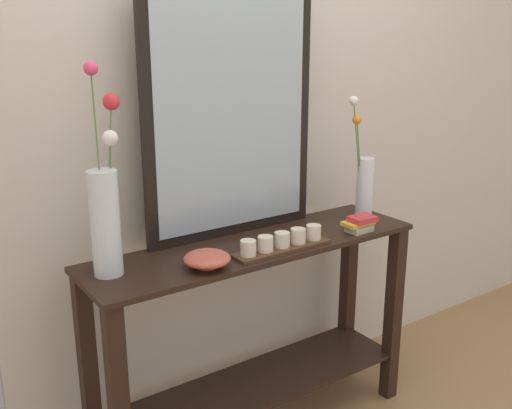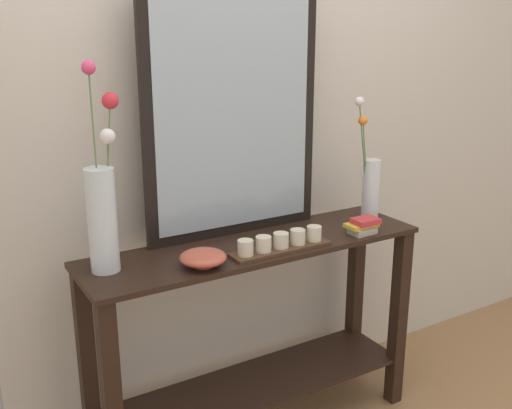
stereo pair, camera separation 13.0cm
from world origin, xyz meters
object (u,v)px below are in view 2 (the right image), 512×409
Objects in this scene: candle_tray at (281,243)px; tall_vase_left at (103,208)px; mirror_leaning at (234,115)px; decorative_bowl at (203,258)px; book_stack at (363,226)px; console_table at (256,321)px; vase_right at (370,183)px.

tall_vase_left is at bearing 165.84° from candle_tray.
decorative_bowl is at bearing -136.30° from mirror_leaning.
tall_vase_left reaches higher than book_stack.
candle_tray is (0.59, -0.15, -0.19)m from tall_vase_left.
mirror_leaning is (-0.01, 0.15, 0.79)m from console_table.
mirror_leaning is 1.80× the size of vase_right.
candle_tray is at bearing -70.42° from console_table.
candle_tray is 2.45× the size of decorative_bowl.
candle_tray is at bearing -79.61° from mirror_leaning.
candle_tray is at bearing 178.81° from book_stack.
decorative_bowl is 0.69m from book_stack.
book_stack is at bearing -9.19° from tall_vase_left.
tall_vase_left is 1.73× the size of candle_tray.
tall_vase_left is (-0.55, -0.11, -0.25)m from mirror_leaning.
tall_vase_left is at bearing -168.82° from mirror_leaning.
book_stack is (0.42, -0.12, 0.35)m from console_table.
mirror_leaning is 0.51m from candle_tray.
console_table is 0.80m from mirror_leaning.
mirror_leaning reaches higher than candle_tray.
tall_vase_left reaches higher than console_table.
book_stack is (0.97, -0.16, -0.18)m from tall_vase_left.
vase_right is (1.12, -0.02, -0.06)m from tall_vase_left.
candle_tray is 0.31m from decorative_bowl.
tall_vase_left is 0.64m from candle_tray.
console_table is at bearing 20.51° from decorative_bowl.
vase_right is at bearing -12.86° from mirror_leaning.
mirror_leaning reaches higher than tall_vase_left.
console_table is at bearing 109.58° from candle_tray.
console_table is 3.38× the size of candle_tray.
decorative_bowl is (-0.83, -0.12, -0.12)m from vase_right.
decorative_bowl is (0.29, -0.14, -0.18)m from tall_vase_left.
candle_tray is (-0.53, -0.13, -0.13)m from vase_right.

